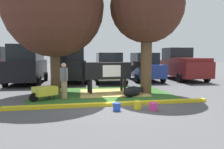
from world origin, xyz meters
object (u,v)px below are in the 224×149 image
at_px(person_visitor_near, 144,74).
at_px(sedan_blue, 144,67).
at_px(calf_lying, 133,91).
at_px(bucket_yellow, 138,105).
at_px(suv_black, 27,64).
at_px(person_handler, 64,80).
at_px(bucket_pink, 153,106).
at_px(cow_holstein, 109,71).
at_px(wheelbarrow, 44,91).
at_px(sedan_silver, 109,68).
at_px(suv_dark_grey, 71,64).
at_px(pickup_truck_maroon, 181,65).
at_px(bucket_blue, 117,107).
at_px(shade_tree_right, 147,7).
at_px(shade_tree_left, 54,7).

distance_m(person_visitor_near, sedan_blue, 4.63).
bearing_deg(calf_lying, bucket_yellow, -101.96).
distance_m(suv_black, sedan_blue, 8.08).
relative_size(person_handler, bucket_pink, 5.07).
height_order(bucket_pink, sedan_blue, sedan_blue).
relative_size(cow_holstein, bucket_pink, 10.26).
height_order(wheelbarrow, sedan_silver, sedan_silver).
bearing_deg(suv_dark_grey, person_visitor_near, -51.12).
bearing_deg(suv_black, wheelbarrow, -74.44).
height_order(person_handler, person_visitor_near, person_visitor_near).
bearing_deg(pickup_truck_maroon, sedan_silver, -176.11).
relative_size(bucket_blue, bucket_pink, 0.93).
height_order(calf_lying, pickup_truck_maroon, pickup_truck_maroon).
bearing_deg(bucket_yellow, bucket_blue, -171.31).
relative_size(shade_tree_right, suv_dark_grey, 1.28).
bearing_deg(bucket_pink, bucket_yellow, 148.13).
bearing_deg(person_handler, suv_dark_grey, 86.12).
relative_size(bucket_blue, suv_black, 0.06).
distance_m(shade_tree_left, cow_holstein, 3.97).
bearing_deg(wheelbarrow, shade_tree_left, 75.39).
xyz_separation_m(shade_tree_left, bucket_pink, (3.44, -3.92, -3.97)).
relative_size(suv_black, sedan_blue, 1.05).
relative_size(cow_holstein, sedan_silver, 0.70).
height_order(shade_tree_right, suv_dark_grey, shade_tree_right).
height_order(shade_tree_left, wheelbarrow, shade_tree_left).
height_order(suv_black, sedan_silver, suv_black).
bearing_deg(sedan_silver, bucket_blue, -98.42).
height_order(suv_dark_grey, sedan_blue, suv_dark_grey).
bearing_deg(calf_lying, suv_black, 133.43).
bearing_deg(wheelbarrow, sedan_blue, 43.25).
relative_size(shade_tree_left, sedan_blue, 1.45).
relative_size(shade_tree_right, pickup_truck_maroon, 1.09).
height_order(shade_tree_left, suv_black, shade_tree_left).
bearing_deg(shade_tree_left, wheelbarrow, -104.61).
xyz_separation_m(person_handler, suv_dark_grey, (0.41, 6.08, 0.44)).
distance_m(calf_lying, bucket_blue, 2.67).
xyz_separation_m(shade_tree_left, suv_dark_grey, (0.83, 4.81, -2.84)).
relative_size(person_handler, wheelbarrow, 1.04).
distance_m(wheelbarrow, sedan_blue, 8.87).
relative_size(wheelbarrow, bucket_yellow, 4.67).
bearing_deg(sedan_silver, person_handler, -117.98).
relative_size(cow_holstein, bucket_yellow, 9.83).
bearing_deg(bucket_yellow, shade_tree_right, 65.47).
distance_m(cow_holstein, suv_dark_grey, 5.24).
relative_size(bucket_blue, sedan_blue, 0.06).
relative_size(cow_holstein, sedan_blue, 0.70).
relative_size(person_handler, bucket_blue, 5.48).
bearing_deg(shade_tree_left, bucket_pink, -48.74).
relative_size(bucket_yellow, bucket_pink, 1.04).
distance_m(person_visitor_near, bucket_yellow, 4.23).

